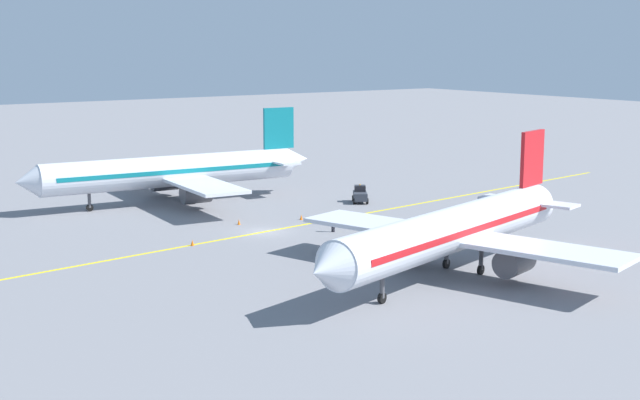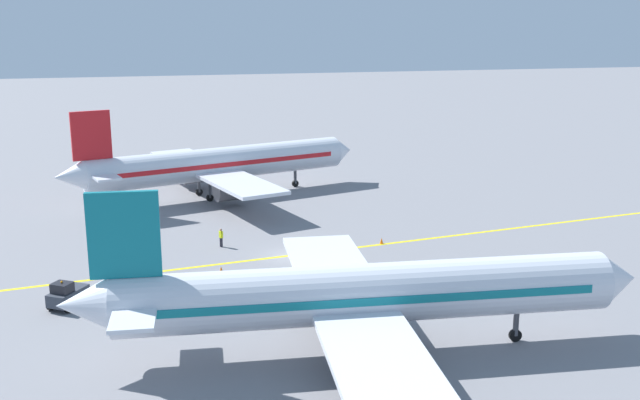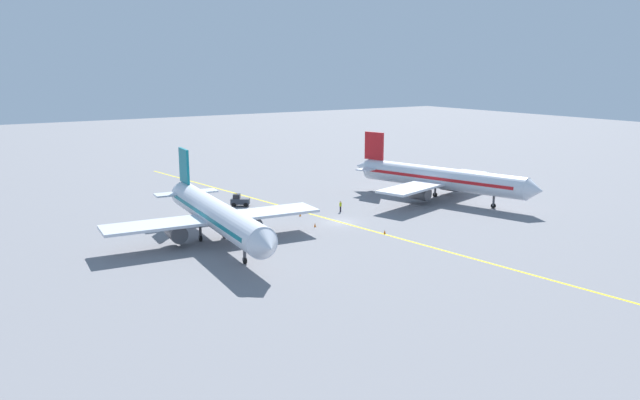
{
  "view_description": "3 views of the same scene",
  "coord_description": "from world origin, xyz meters",
  "px_view_note": "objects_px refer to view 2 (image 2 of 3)",
  "views": [
    {
      "loc": [
        -73.61,
        44.69,
        18.45
      ],
      "look_at": [
        -3.62,
        -4.16,
        3.3
      ],
      "focal_mm": 50.0,
      "sensor_mm": 36.0,
      "label": 1
    },
    {
      "loc": [
        59.87,
        -12.29,
        20.07
      ],
      "look_at": [
        -4.34,
        3.62,
        3.64
      ],
      "focal_mm": 42.0,
      "sensor_mm": 36.0,
      "label": 2
    },
    {
      "loc": [
        50.27,
        72.27,
        22.1
      ],
      "look_at": [
        4.92,
        2.21,
        4.26
      ],
      "focal_mm": 35.0,
      "sensor_mm": 36.0,
      "label": 3
    }
  ],
  "objects_px": {
    "airplane_adjacent_stand": "(360,295)",
    "airplane_at_gate": "(216,165)",
    "traffic_cone_by_wingtip": "(307,269)",
    "baggage_tug_dark": "(67,295)",
    "traffic_cone_near_nose": "(221,269)",
    "traffic_cone_mid_apron": "(382,241)",
    "ground_crew_worker": "(221,237)"
  },
  "relations": [
    {
      "from": "airplane_adjacent_stand",
      "to": "airplane_at_gate",
      "type": "bearing_deg",
      "value": -174.63
    },
    {
      "from": "traffic_cone_by_wingtip",
      "to": "baggage_tug_dark",
      "type": "bearing_deg",
      "value": -80.36
    },
    {
      "from": "baggage_tug_dark",
      "to": "traffic_cone_near_nose",
      "type": "relative_size",
      "value": 6.06
    },
    {
      "from": "airplane_adjacent_stand",
      "to": "traffic_cone_mid_apron",
      "type": "xyz_separation_m",
      "value": [
        -20.88,
        8.4,
        -3.43
      ]
    },
    {
      "from": "airplane_adjacent_stand",
      "to": "traffic_cone_mid_apron",
      "type": "height_order",
      "value": "airplane_adjacent_stand"
    },
    {
      "from": "baggage_tug_dark",
      "to": "traffic_cone_near_nose",
      "type": "bearing_deg",
      "value": 112.13
    },
    {
      "from": "traffic_cone_near_nose",
      "to": "traffic_cone_mid_apron",
      "type": "bearing_deg",
      "value": 106.22
    },
    {
      "from": "airplane_at_gate",
      "to": "traffic_cone_near_nose",
      "type": "xyz_separation_m",
      "value": [
        25.87,
        -2.56,
        -3.43
      ]
    },
    {
      "from": "airplane_adjacent_stand",
      "to": "ground_crew_worker",
      "type": "relative_size",
      "value": 21.16
    },
    {
      "from": "ground_crew_worker",
      "to": "traffic_cone_mid_apron",
      "type": "relative_size",
      "value": 3.05
    },
    {
      "from": "baggage_tug_dark",
      "to": "traffic_cone_near_nose",
      "type": "xyz_separation_m",
      "value": [
        -4.61,
        11.35,
        -0.63
      ]
    },
    {
      "from": "airplane_at_gate",
      "to": "traffic_cone_mid_apron",
      "type": "height_order",
      "value": "airplane_at_gate"
    },
    {
      "from": "baggage_tug_dark",
      "to": "traffic_cone_near_nose",
      "type": "height_order",
      "value": "baggage_tug_dark"
    },
    {
      "from": "airplane_adjacent_stand",
      "to": "traffic_cone_mid_apron",
      "type": "relative_size",
      "value": 64.63
    },
    {
      "from": "airplane_adjacent_stand",
      "to": "traffic_cone_near_nose",
      "type": "distance_m",
      "value": 18.11
    },
    {
      "from": "airplane_adjacent_stand",
      "to": "ground_crew_worker",
      "type": "xyz_separation_m",
      "value": [
        -23.41,
        -5.75,
        -2.8
      ]
    },
    {
      "from": "baggage_tug_dark",
      "to": "traffic_cone_by_wingtip",
      "type": "distance_m",
      "value": 18.27
    },
    {
      "from": "baggage_tug_dark",
      "to": "traffic_cone_by_wingtip",
      "type": "bearing_deg",
      "value": 99.64
    },
    {
      "from": "ground_crew_worker",
      "to": "traffic_cone_by_wingtip",
      "type": "relative_size",
      "value": 3.05
    },
    {
      "from": "baggage_tug_dark",
      "to": "traffic_cone_by_wingtip",
      "type": "height_order",
      "value": "baggage_tug_dark"
    },
    {
      "from": "traffic_cone_mid_apron",
      "to": "traffic_cone_by_wingtip",
      "type": "bearing_deg",
      "value": -54.55
    },
    {
      "from": "baggage_tug_dark",
      "to": "traffic_cone_by_wingtip",
      "type": "relative_size",
      "value": 6.06
    },
    {
      "from": "airplane_adjacent_stand",
      "to": "baggage_tug_dark",
      "type": "bearing_deg",
      "value": -123.67
    },
    {
      "from": "airplane_adjacent_stand",
      "to": "traffic_cone_by_wingtip",
      "type": "distance_m",
      "value": 15.37
    },
    {
      "from": "airplane_at_gate",
      "to": "traffic_cone_by_wingtip",
      "type": "relative_size",
      "value": 63.42
    },
    {
      "from": "traffic_cone_near_nose",
      "to": "traffic_cone_by_wingtip",
      "type": "bearing_deg",
      "value": 76.82
    },
    {
      "from": "baggage_tug_dark",
      "to": "traffic_cone_mid_apron",
      "type": "relative_size",
      "value": 6.06
    },
    {
      "from": "traffic_cone_near_nose",
      "to": "traffic_cone_by_wingtip",
      "type": "height_order",
      "value": "same"
    },
    {
      "from": "ground_crew_worker",
      "to": "traffic_cone_near_nose",
      "type": "relative_size",
      "value": 3.05
    },
    {
      "from": "airplane_adjacent_stand",
      "to": "traffic_cone_mid_apron",
      "type": "distance_m",
      "value": 22.77
    },
    {
      "from": "airplane_at_gate",
      "to": "traffic_cone_by_wingtip",
      "type": "distance_m",
      "value": 27.94
    },
    {
      "from": "airplane_at_gate",
      "to": "baggage_tug_dark",
      "type": "height_order",
      "value": "airplane_at_gate"
    }
  ]
}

